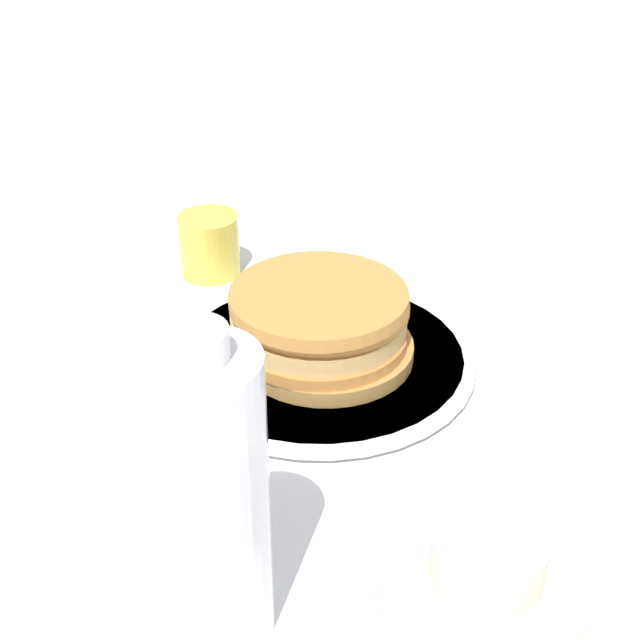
# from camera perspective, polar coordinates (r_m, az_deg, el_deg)

# --- Properties ---
(ground_plane) EXTENTS (4.00, 4.00, 0.00)m
(ground_plane) POSITION_cam_1_polar(r_m,az_deg,el_deg) (0.80, 1.64, -3.41)
(ground_plane) COLOR white
(plate) EXTENTS (0.28, 0.28, 0.01)m
(plate) POSITION_cam_1_polar(r_m,az_deg,el_deg) (0.81, 0.00, -2.42)
(plate) COLOR silver
(plate) RESTS_ON ground_plane
(pancake_stack) EXTENTS (0.16, 0.17, 0.07)m
(pancake_stack) POSITION_cam_1_polar(r_m,az_deg,el_deg) (0.79, 0.05, -0.19)
(pancake_stack) COLOR #B58443
(pancake_stack) RESTS_ON plate
(juice_glass) EXTENTS (0.06, 0.06, 0.07)m
(juice_glass) POSITION_cam_1_polar(r_m,az_deg,el_deg) (0.96, -7.11, 4.79)
(juice_glass) COLOR yellow
(juice_glass) RESTS_ON ground_plane
(cream_jug) EXTENTS (0.11, 0.11, 0.12)m
(cream_jug) POSITION_cam_1_polar(r_m,az_deg,el_deg) (0.53, 10.09, -18.89)
(cream_jug) COLOR beige
(cream_jug) RESTS_ON ground_plane
(water_bottle_near) EXTENTS (0.07, 0.07, 0.22)m
(water_bottle_near) POSITION_cam_1_polar(r_m,az_deg,el_deg) (0.52, -7.11, -11.39)
(water_bottle_near) COLOR white
(water_bottle_near) RESTS_ON ground_plane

